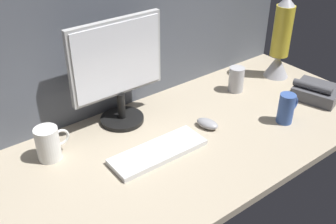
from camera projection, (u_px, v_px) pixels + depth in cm
name	position (u px, v px, depth cm)	size (l,w,h in cm)	color
ground_plane	(178.00, 142.00, 156.74)	(180.00, 80.00, 3.00)	tan
cubicle_wall_back	(121.00, 17.00, 160.78)	(180.00, 5.00, 77.62)	#565B66
monitor	(118.00, 68.00, 154.95)	(39.86, 18.00, 43.49)	black
keyboard	(158.00, 152.00, 147.42)	(37.00, 13.00, 2.00)	silver
mouse	(207.00, 124.00, 162.17)	(5.60, 9.60, 3.40)	#99999E
mug_ceramic_white	(48.00, 143.00, 142.83)	(12.62, 8.54, 12.64)	white
mug_steel	(236.00, 79.00, 186.46)	(7.13, 7.13, 11.79)	#B2B2B7
mug_ceramic_blue	(287.00, 108.00, 163.24)	(10.61, 6.49, 12.84)	#38569E
lava_lamp	(280.00, 44.00, 194.02)	(12.34, 12.34, 40.38)	#A5A5AD
desk_phone	(317.00, 92.00, 181.79)	(21.73, 23.07, 8.80)	#4C4C51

